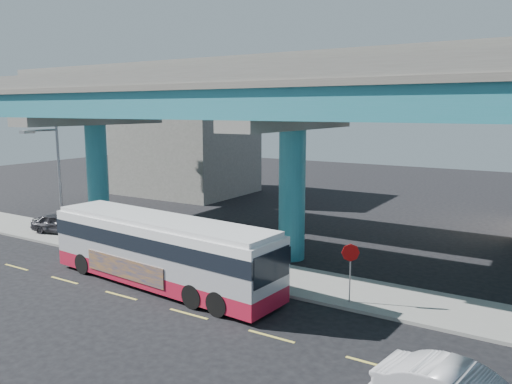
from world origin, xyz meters
The scene contains 9 objects.
ground centered at (0.00, 0.00, 0.00)m, with size 120.00×120.00×0.00m, color black.
sidewalk centered at (0.00, 5.50, 0.07)m, with size 70.00×4.00×0.15m, color gray.
lane_markings centered at (0.00, -0.30, 0.01)m, with size 58.00×0.12×0.01m.
viaduct centered at (0.00, 9.11, 9.14)m, with size 52.00×12.40×11.70m.
building_concrete centered at (-20.00, 24.00, 4.50)m, with size 12.00×10.00×9.00m, color gray.
transit_bus centered at (-3.35, 1.79, 1.84)m, with size 13.27×3.88×3.36m.
parked_car centered at (-16.03, 5.54, 0.81)m, with size 4.14×2.44×1.32m, color #303035.
street_lamp centered at (-13.62, 3.45, 4.93)m, with size 0.50×2.40×7.31m.
stop_sign centered at (5.38, 4.18, 2.05)m, with size 0.68×0.44×2.62m.
Camera 1 is at (12.79, -15.70, 8.50)m, focal length 35.00 mm.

